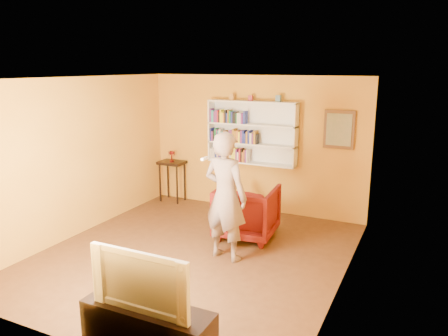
{
  "coord_description": "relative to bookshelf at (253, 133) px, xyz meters",
  "views": [
    {
      "loc": [
        3.16,
        -5.49,
        2.88
      ],
      "look_at": [
        0.17,
        0.75,
        1.25
      ],
      "focal_mm": 35.0,
      "sensor_mm": 36.0,
      "label": 1
    }
  ],
  "objects": [
    {
      "name": "ruby_lustre",
      "position": [
        -1.8,
        -0.16,
        -0.55
      ],
      "size": [
        0.14,
        0.14,
        0.23
      ],
      "color": "maroon",
      "rests_on": "console_table"
    },
    {
      "name": "armchair",
      "position": [
        0.45,
        -1.35,
        -1.14
      ],
      "size": [
        1.05,
        1.07,
        0.9
      ],
      "primitive_type": "imported",
      "rotation": [
        0.0,
        0.0,
        3.23
      ],
      "color": "#490506",
      "rests_on": "ground"
    },
    {
      "name": "person",
      "position": [
        0.49,
        -2.29,
        -0.61
      ],
      "size": [
        0.78,
        0.58,
        1.96
      ],
      "primitive_type": "imported",
      "rotation": [
        0.0,
        0.0,
        2.98
      ],
      "color": "#715C53",
      "rests_on": "ground"
    },
    {
      "name": "books_row_upper",
      "position": [
        -0.49,
        -0.11,
        0.29
      ],
      "size": [
        0.76,
        0.19,
        0.26
      ],
      "color": "#632672",
      "rests_on": "bookshelf"
    },
    {
      "name": "ornament_right",
      "position": [
        0.52,
        -0.06,
        0.68
      ],
      "size": [
        0.09,
        0.09,
        0.12
      ],
      "primitive_type": "cube",
      "color": "slate",
      "rests_on": "bookshelf"
    },
    {
      "name": "books_row_middle",
      "position": [
        -0.35,
        -0.11,
        -0.08
      ],
      "size": [
        1.01,
        0.19,
        0.27
      ],
      "color": "navy",
      "rests_on": "bookshelf"
    },
    {
      "name": "television",
      "position": [
        0.74,
        -4.66,
        -0.77
      ],
      "size": [
        1.12,
        0.15,
        0.64
      ],
      "primitive_type": "imported",
      "rotation": [
        0.0,
        0.0,
        0.0
      ],
      "color": "black",
      "rests_on": "tv_cabinet"
    },
    {
      "name": "ornament_left",
      "position": [
        -0.43,
        -0.06,
        0.68
      ],
      "size": [
        0.09,
        0.09,
        0.12
      ],
      "primitive_type": "cube",
      "color": "#AD7731",
      "rests_on": "bookshelf"
    },
    {
      "name": "console_table",
      "position": [
        -1.8,
        -0.16,
        -0.87
      ],
      "size": [
        0.54,
        0.41,
        0.88
      ],
      "color": "black",
      "rests_on": "ground"
    },
    {
      "name": "framed_painting",
      "position": [
        1.65,
        0.05,
        0.16
      ],
      "size": [
        0.55,
        0.05,
        0.7
      ],
      "color": "#533217",
      "rests_on": "room_shell"
    },
    {
      "name": "books_row_lower",
      "position": [
        -0.44,
        -0.11,
        -0.46
      ],
      "size": [
        0.82,
        0.19,
        0.27
      ],
      "color": "beige",
      "rests_on": "bookshelf"
    },
    {
      "name": "bookshelf",
      "position": [
        0.0,
        0.0,
        0.0
      ],
      "size": [
        1.8,
        0.29,
        1.23
      ],
      "color": "white",
      "rests_on": "room_shell"
    },
    {
      "name": "tv_cabinet",
      "position": [
        0.74,
        -4.66,
        -1.34
      ],
      "size": [
        1.41,
        0.42,
        0.5
      ],
      "primitive_type": "cube",
      "color": "black",
      "rests_on": "ground"
    },
    {
      "name": "ornament_centre",
      "position": [
        -0.04,
        -0.06,
        0.67
      ],
      "size": [
        0.08,
        0.08,
        0.11
      ],
      "primitive_type": "cube",
      "color": "#933141",
      "rests_on": "bookshelf"
    },
    {
      "name": "room_shell",
      "position": [
        0.0,
        -2.41,
        -0.58
      ],
      "size": [
        5.3,
        5.8,
        2.88
      ],
      "color": "#452916",
      "rests_on": "ground"
    },
    {
      "name": "game_remote",
      "position": [
        0.35,
        -2.67,
        0.02
      ],
      "size": [
        0.04,
        0.15,
        0.04
      ],
      "primitive_type": "cube",
      "color": "white",
      "rests_on": "person"
    }
  ]
}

